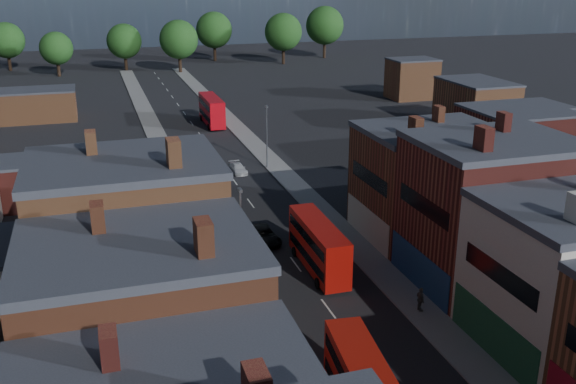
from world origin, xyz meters
TOP-DOWN VIEW (x-y plane):
  - pavement_west at (-6.50, 50.00)m, footprint 3.00×200.00m
  - pavement_east at (6.50, 50.00)m, footprint 3.00×200.00m
  - lamp_post_2 at (-5.20, 30.00)m, footprint 0.25×0.70m
  - lamp_post_3 at (5.20, 60.00)m, footprint 0.25×0.70m
  - bus_1 at (1.50, 30.45)m, footprint 2.59×9.84m
  - bus_2 at (3.06, 85.92)m, footprint 2.72×10.60m
  - car_2 at (-1.36, 37.48)m, footprint 2.63×5.05m
  - car_3 at (1.20, 59.16)m, footprint 1.82×4.08m
  - ped_3 at (6.33, 21.53)m, footprint 0.57×1.14m

SIDE VIEW (x-z plane):
  - pavement_west at x=-6.50m, z-range 0.00..0.12m
  - pavement_east at x=6.50m, z-range 0.00..0.12m
  - car_3 at x=1.20m, z-range 0.00..1.16m
  - car_2 at x=-1.36m, z-range 0.00..1.36m
  - ped_3 at x=6.33m, z-range 0.12..2.01m
  - bus_1 at x=1.50m, z-range 0.17..4.40m
  - bus_2 at x=3.06m, z-range 0.18..4.75m
  - lamp_post_2 at x=-5.20m, z-range 0.64..8.77m
  - lamp_post_3 at x=5.20m, z-range 0.64..8.77m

